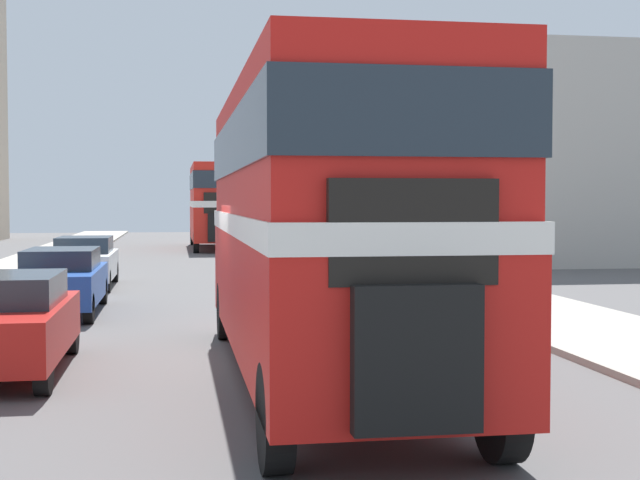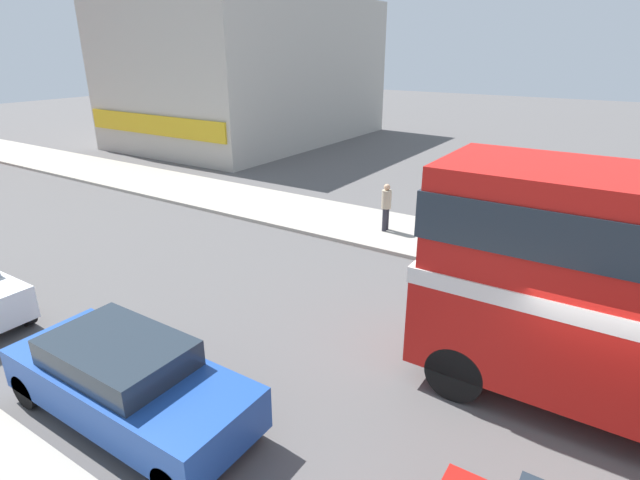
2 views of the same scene
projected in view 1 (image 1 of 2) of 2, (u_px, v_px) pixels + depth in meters
ground_plane at (254, 359)px, 14.43m from camera, size 120.00×120.00×0.00m
sidewalk_right at (640, 345)px, 15.51m from camera, size 3.50×120.00×0.12m
double_decker_bus at (320, 209)px, 12.57m from camera, size 2.53×10.29×4.12m
bus_distant at (215, 199)px, 48.07m from camera, size 2.50×10.17×4.48m
car_parked_near at (3, 322)px, 13.21m from camera, size 1.82×4.15×1.47m
car_parked_mid at (61, 280)px, 20.25m from camera, size 1.76×4.54×1.47m
car_parked_far at (84, 261)px, 26.42m from camera, size 1.74×4.24×1.50m
pedestrian_walking at (491, 263)px, 22.28m from camera, size 0.32×0.32×1.59m
shop_building_block at (624, 161)px, 39.46m from camera, size 16.56×11.01×8.72m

